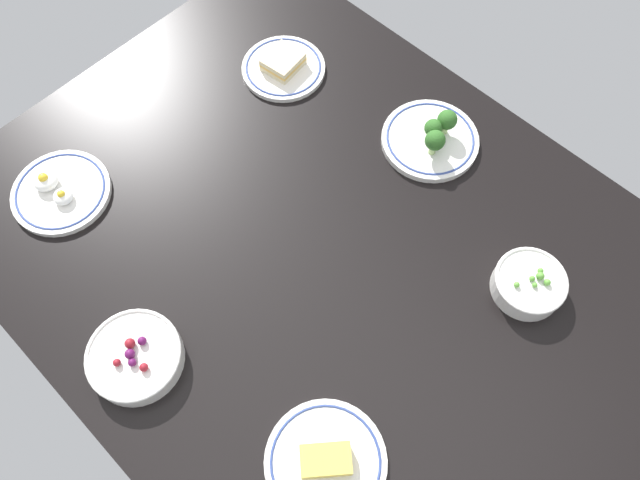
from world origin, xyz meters
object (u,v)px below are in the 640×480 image
bowl_berries (135,357)px  plate_eggs (60,191)px  plate_broccoli (432,138)px  plate_sandwich (283,66)px  plate_cheese (326,461)px  bowl_peas (529,284)px

bowl_berries → plate_eggs: bearing=-15.7°
plate_broccoli → plate_eggs: 80.90cm
plate_sandwich → bowl_berries: size_ratio=1.13×
plate_cheese → plate_sandwich: bearing=-39.9°
plate_broccoli → plate_eggs: (48.37, 64.85, -0.83)cm
plate_cheese → plate_eggs: size_ratio=1.02×
bowl_peas → plate_broccoli: bearing=-21.8°
bowl_berries → plate_eggs: 41.91cm
plate_sandwich → plate_eggs: size_ratio=0.95×
plate_sandwich → bowl_berries: (-30.57, 68.29, 1.01)cm
plate_cheese → plate_eggs: plate_eggs is taller
plate_sandwich → plate_cheese: plate_cheese is taller
plate_sandwich → plate_broccoli: 39.41cm
plate_eggs → plate_cheese: bearing=179.9°
bowl_berries → plate_eggs: (40.33, -11.33, -1.15)cm
bowl_peas → plate_eggs: bearing=31.0°
plate_sandwich → bowl_peas: bearing=175.1°
plate_sandwich → plate_broccoli: size_ratio=0.92×
plate_sandwich → plate_broccoli: (-38.61, -7.89, 0.69)cm
plate_eggs → plate_sandwich: bearing=-99.7°
plate_eggs → bowl_berries: bearing=164.3°
plate_eggs → plate_broccoli: bearing=-126.7°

